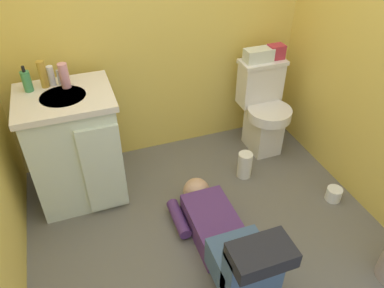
# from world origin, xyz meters

# --- Properties ---
(ground_plane) EXTENTS (2.76, 3.02, 0.04)m
(ground_plane) POSITION_xyz_m (0.00, 0.00, -0.02)
(ground_plane) COLOR #635F56
(wall_back) EXTENTS (2.42, 0.08, 2.40)m
(wall_back) POSITION_xyz_m (0.00, 1.05, 1.20)
(wall_back) COLOR #E5C252
(wall_back) RESTS_ON ground_plane
(toilet) EXTENTS (0.36, 0.46, 0.75)m
(toilet) POSITION_xyz_m (0.78, 0.72, 0.37)
(toilet) COLOR white
(toilet) RESTS_ON ground_plane
(vanity_cabinet) EXTENTS (0.60, 0.53, 0.82)m
(vanity_cabinet) POSITION_xyz_m (-0.71, 0.64, 0.42)
(vanity_cabinet) COLOR silver
(vanity_cabinet) RESTS_ON ground_plane
(faucet) EXTENTS (0.02, 0.02, 0.10)m
(faucet) POSITION_xyz_m (-0.72, 0.78, 0.87)
(faucet) COLOR silver
(faucet) RESTS_ON vanity_cabinet
(person_plumber) EXTENTS (0.39, 1.06, 0.52)m
(person_plumber) POSITION_xyz_m (0.03, -0.24, 0.18)
(person_plumber) COLOR #512D6B
(person_plumber) RESTS_ON ground_plane
(tissue_box) EXTENTS (0.22, 0.11, 0.10)m
(tissue_box) POSITION_xyz_m (0.73, 0.81, 0.80)
(tissue_box) COLOR silver
(tissue_box) RESTS_ON toilet
(toiletry_bag) EXTENTS (0.12, 0.09, 0.11)m
(toiletry_bag) POSITION_xyz_m (0.88, 0.81, 0.81)
(toiletry_bag) COLOR #B22D3F
(toiletry_bag) RESTS_ON toilet
(soap_dispenser) EXTENTS (0.06, 0.06, 0.17)m
(soap_dispenser) POSITION_xyz_m (-0.91, 0.76, 0.89)
(soap_dispenser) COLOR #3F8C53
(soap_dispenser) RESTS_ON vanity_cabinet
(bottle_amber) EXTENTS (0.05, 0.05, 0.17)m
(bottle_amber) POSITION_xyz_m (-0.81, 0.78, 0.91)
(bottle_amber) COLOR gold
(bottle_amber) RESTS_ON vanity_cabinet
(bottle_white) EXTENTS (0.04, 0.04, 0.13)m
(bottle_white) POSITION_xyz_m (-0.76, 0.79, 0.88)
(bottle_white) COLOR white
(bottle_white) RESTS_ON vanity_cabinet
(bottle_pink) EXTENTS (0.06, 0.06, 0.16)m
(bottle_pink) POSITION_xyz_m (-0.68, 0.73, 0.90)
(bottle_pink) COLOR pink
(bottle_pink) RESTS_ON vanity_cabinet
(paper_towel_roll) EXTENTS (0.11, 0.11, 0.21)m
(paper_towel_roll) POSITION_xyz_m (0.48, 0.40, 0.11)
(paper_towel_roll) COLOR white
(paper_towel_roll) RESTS_ON ground_plane
(toilet_paper_roll) EXTENTS (0.11, 0.11, 0.10)m
(toilet_paper_roll) POSITION_xyz_m (0.97, -0.06, 0.05)
(toilet_paper_roll) COLOR white
(toilet_paper_roll) RESTS_ON ground_plane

